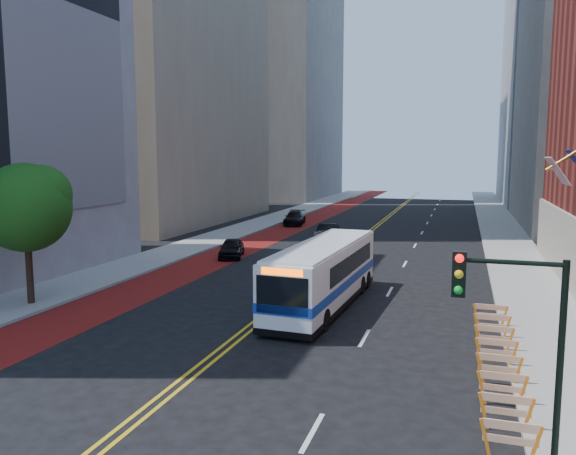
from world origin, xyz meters
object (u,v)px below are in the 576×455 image
at_px(car_c, 295,218).
at_px(traffic_signal, 514,327).
at_px(transit_bus, 325,273).
at_px(car_b, 327,232).
at_px(car_a, 231,248).
at_px(street_tree, 27,204).

bearing_deg(car_c, traffic_signal, -77.59).
relative_size(transit_bus, car_b, 2.76).
bearing_deg(car_a, transit_bus, -64.78).
distance_m(street_tree, car_c, 34.75).
distance_m(transit_bus, car_a, 14.29).
xyz_separation_m(transit_bus, car_b, (-4.87, 20.95, -0.93)).
relative_size(street_tree, car_c, 1.39).
bearing_deg(car_a, street_tree, -121.03).
xyz_separation_m(traffic_signal, car_c, (-17.79, 43.93, -3.02)).
distance_m(car_b, car_c, 10.87).
relative_size(traffic_signal, transit_bus, 0.45).
bearing_deg(car_b, street_tree, -109.85).
distance_m(street_tree, transit_bus, 14.41).
height_order(street_tree, car_c, street_tree).
bearing_deg(car_c, transit_bus, -80.43).
relative_size(car_b, car_c, 0.85).
distance_m(transit_bus, car_b, 21.53).
bearing_deg(car_b, transit_bus, -77.99).
bearing_deg(traffic_signal, car_a, 124.27).
distance_m(traffic_signal, car_a, 29.72).
bearing_deg(transit_bus, traffic_signal, -59.07).
bearing_deg(transit_bus, street_tree, -159.81).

